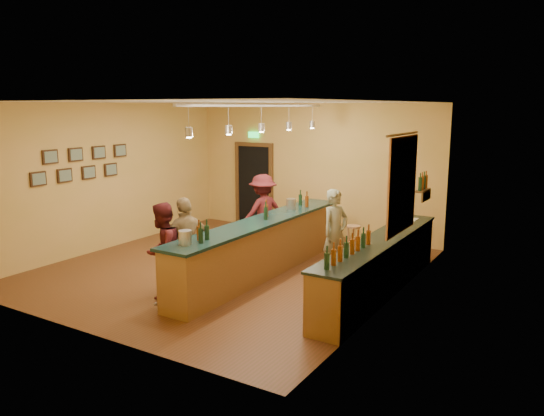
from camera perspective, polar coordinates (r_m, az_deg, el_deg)
The scene contains 18 objects.
floor at distance 10.48m, azimuth -4.49°, elevation -6.48°, with size 7.00×7.00×0.00m, color #543418.
ceiling at distance 10.01m, azimuth -4.77°, elevation 11.29°, with size 6.50×7.00×0.02m, color silver.
wall_back at distance 13.10m, azimuth 4.39°, elevation 4.17°, with size 6.50×0.02×3.20m, color gold.
wall_front at distance 7.62m, azimuth -20.23°, elevation -1.32°, with size 6.50×0.02×3.20m, color gold.
wall_left at distance 12.30m, azimuth -17.02°, elevation 3.29°, with size 0.02×7.00×3.20m, color gold.
wall_right at distance 8.65m, azimuth 13.10°, elevation 0.46°, with size 0.02×7.00×3.20m, color gold.
doorway at distance 13.98m, azimuth -1.91°, elevation 2.66°, with size 1.15×0.09×2.48m.
tapestry at distance 9.00m, azimuth 13.85°, elevation 2.43°, with size 0.03×1.40×1.60m, color #A63821.
bottle_shelf at distance 10.46m, azimuth 15.99°, elevation 2.46°, with size 0.17×0.55×0.54m.
picture_grid at distance 11.75m, azimuth -19.71°, elevation 4.52°, with size 0.06×2.20×0.70m, color #382111, non-canonical shape.
back_counter at distance 9.16m, azimuth 11.48°, elevation -6.06°, with size 0.60×4.55×1.27m.
tasting_bar at distance 9.92m, azimuth -1.11°, elevation -3.81°, with size 0.74×5.10×1.38m.
pendant_track at distance 9.60m, azimuth -1.15°, elevation 10.05°, with size 0.11×4.60×0.50m.
bartender at distance 9.94m, azimuth 6.81°, elevation -2.63°, with size 0.59×0.39×1.63m, color gray.
customer_a at distance 8.93m, azimuth -11.71°, elevation -4.47°, with size 0.77×0.60×1.59m, color #59191E.
customer_b at distance 9.06m, azimuth -9.21°, elevation -3.99°, with size 0.96×0.40×1.64m, color #997A51.
customer_c at distance 11.68m, azimuth -0.99°, elevation -0.42°, with size 1.08×0.62×1.67m, color #59191E.
bar_stool at distance 11.39m, azimuth 8.75°, elevation -2.61°, with size 0.31×0.31×0.64m.
Camera 1 is at (5.88, -8.10, 3.12)m, focal length 35.00 mm.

